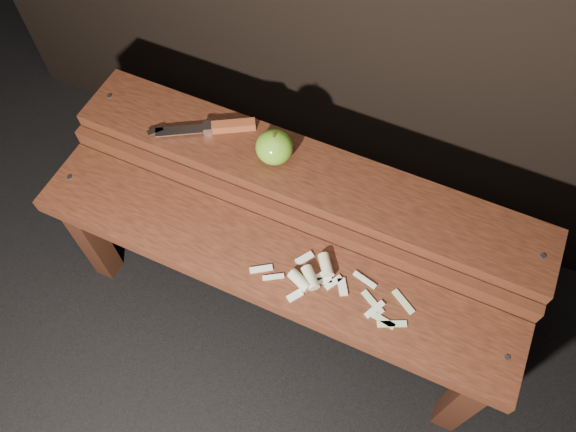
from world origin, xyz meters
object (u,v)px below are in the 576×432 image
at_px(bench_front_tier, 267,275).
at_px(apple, 274,147).
at_px(bench_rear_tier, 305,190).
at_px(knife, 220,127).

height_order(bench_front_tier, apple, apple).
height_order(bench_rear_tier, apple, apple).
bearing_deg(bench_rear_tier, apple, 177.11).
distance_m(bench_front_tier, apple, 0.31).
xyz_separation_m(apple, knife, (-0.16, 0.02, -0.03)).
relative_size(bench_front_tier, apple, 12.95).
xyz_separation_m(bench_front_tier, apple, (-0.09, 0.23, 0.19)).
bearing_deg(bench_rear_tier, bench_front_tier, -90.00).
relative_size(bench_front_tier, bench_rear_tier, 1.00).
distance_m(bench_rear_tier, apple, 0.15).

